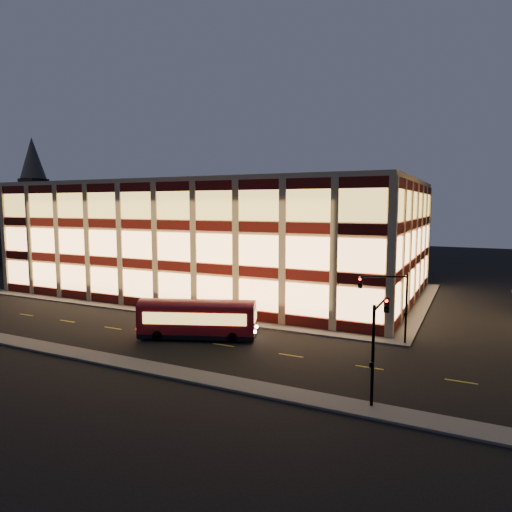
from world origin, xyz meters
The scene contains 10 objects.
ground centered at (0.00, 0.00, 0.00)m, with size 200.00×200.00×0.00m, color black.
sidewalk_office_south centered at (-3.00, 1.00, 0.07)m, with size 54.00×2.00×0.15m, color #514F4C.
sidewalk_office_east centered at (23.00, 17.00, 0.07)m, with size 2.00×30.00×0.15m, color #514F4C.
sidewalk_near centered at (0.00, -13.00, 0.07)m, with size 100.00×2.00×0.15m, color #514F4C.
office_building centered at (-2.91, 16.91, 7.25)m, with size 50.45×30.45×14.50m.
church_tower centered at (-70.00, 40.00, 9.00)m, with size 5.00×5.00×18.00m, color #2D2621.
church_spire centered at (-70.00, 40.00, 23.00)m, with size 6.00×6.00×10.00m, color #4C473F.
traffic_signal_far centered at (22.21, 0.24, 4.11)m, with size 3.79×1.87×6.00m.
traffic_signal_near centered at (23.50, -11.03, 4.13)m, with size 0.32×4.45×6.00m.
trolley_bus centered at (6.93, -5.18, 1.90)m, with size 10.33×5.96×3.42m.
Camera 1 is at (28.46, -37.83, 11.53)m, focal length 32.00 mm.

